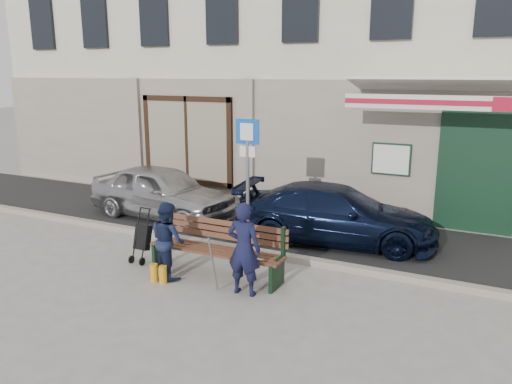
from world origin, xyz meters
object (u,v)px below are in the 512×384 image
Objects in this scene: car_navy at (336,214)px; woman at (168,240)px; stroller at (142,238)px; car_silver at (162,192)px; man at (244,249)px; parking_sign at (248,164)px; bench at (214,249)px.

woman reaches higher than car_navy.
car_silver is at bearing 120.96° from stroller.
woman is 0.96m from stroller.
car_silver is 3.76× the size of stroller.
man is 2.36m from stroller.
parking_sign reaches higher than car_navy.
man reaches higher than car_navy.
parking_sign is 2.29m from man.
car_silver is 2.49× the size of man.
bench reaches higher than stroller.
stroller is at bearing -145.83° from car_silver.
car_silver is at bearing -41.02° from man.
parking_sign is (-1.42, -1.11, 1.10)m from car_navy.
car_silver is at bearing 139.49° from bench.
car_navy is at bearing 34.89° from parking_sign.
car_silver is 3.14m from parking_sign.
woman reaches higher than bench.
car_silver reaches higher than car_navy.
woman is at bearing -4.49° from man.
stroller is (-1.50, -0.01, -0.03)m from bench.
stroller is at bearing -13.21° from man.
stroller is at bearing 3.19° from woman.
man is (0.80, -0.43, 0.28)m from bench.
parking_sign is 2.58× the size of stroller.
woman is at bearing 138.75° from car_navy.
car_navy is 1.67× the size of bench.
woman is at bearing -109.77° from parking_sign.
parking_sign reaches higher than woman.
car_navy reaches higher than stroller.
stroller is at bearing 124.85° from car_navy.
car_navy is at bearing -102.79° from man.
car_silver is 3.79m from bench.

